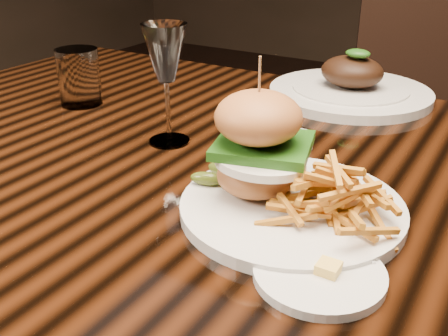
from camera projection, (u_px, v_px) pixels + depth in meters
The scene contains 8 objects.
dining_table at pixel (280, 215), 0.78m from camera, with size 1.60×0.90×0.75m.
burger_plate at pixel (289, 176), 0.62m from camera, with size 0.27×0.27×0.18m.
side_saucer at pixel (319, 273), 0.52m from camera, with size 0.13×0.13×0.02m.
ramekin at pixel (285, 143), 0.79m from camera, with size 0.07×0.07×0.03m, color silver.
wine_glass at pixel (165, 57), 0.78m from camera, with size 0.07×0.07×0.19m.
water_tumbler at pixel (79, 77), 0.99m from camera, with size 0.08×0.08×0.11m, color white.
far_dish at pixel (350, 88), 1.04m from camera, with size 0.32×0.32×0.10m.
chair_far at pixel (433, 126), 1.49m from camera, with size 0.59×0.59×0.95m.
Camera 1 is at (0.28, -0.62, 1.07)m, focal length 42.00 mm.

